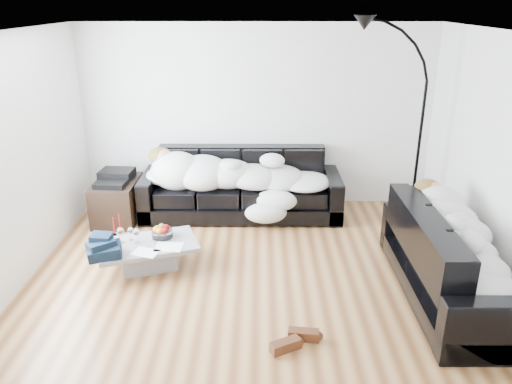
{
  "coord_description": "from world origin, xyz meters",
  "views": [
    {
      "loc": [
        0.04,
        -4.81,
        2.89
      ],
      "look_at": [
        0.0,
        0.3,
        0.9
      ],
      "focal_mm": 35.0,
      "sensor_mm": 36.0,
      "label": 1
    }
  ],
  "objects_px": {
    "sleeper_right": "(458,238)",
    "wine_glass_a": "(131,234)",
    "shoes": "(294,340)",
    "stereo": "(115,177)",
    "fruit_bowl": "(162,231)",
    "wine_glass_b": "(121,235)",
    "sleeper_back": "(241,172)",
    "floor_lamp": "(420,141)",
    "candle_left": "(114,227)",
    "candle_right": "(120,224)",
    "sofa_back": "(241,184)",
    "sofa_right": "(455,257)",
    "av_cabinet": "(118,200)",
    "wine_glass_c": "(137,236)",
    "coffee_table": "(148,256)"
  },
  "relations": [
    {
      "from": "sleeper_right",
      "to": "wine_glass_a",
      "type": "xyz_separation_m",
      "value": [
        -3.44,
        0.61,
        -0.26
      ]
    },
    {
      "from": "shoes",
      "to": "stereo",
      "type": "xyz_separation_m",
      "value": [
        -2.27,
        2.71,
        0.58
      ]
    },
    {
      "from": "fruit_bowl",
      "to": "wine_glass_b",
      "type": "distance_m",
      "value": 0.46
    },
    {
      "from": "sleeper_back",
      "to": "sleeper_right",
      "type": "relative_size",
      "value": 1.23
    },
    {
      "from": "floor_lamp",
      "to": "fruit_bowl",
      "type": "bearing_deg",
      "value": -173.16
    },
    {
      "from": "candle_left",
      "to": "stereo",
      "type": "height_order",
      "value": "stereo"
    },
    {
      "from": "candle_right",
      "to": "sofa_back",
      "type": "bearing_deg",
      "value": 43.2
    },
    {
      "from": "wine_glass_a",
      "to": "stereo",
      "type": "xyz_separation_m",
      "value": [
        -0.5,
        1.27,
        0.24
      ]
    },
    {
      "from": "candle_right",
      "to": "stereo",
      "type": "xyz_separation_m",
      "value": [
        -0.33,
        1.09,
        0.19
      ]
    },
    {
      "from": "sofa_back",
      "to": "sofa_right",
      "type": "xyz_separation_m",
      "value": [
        2.24,
        -2.08,
        -0.0
      ]
    },
    {
      "from": "av_cabinet",
      "to": "candle_right",
      "type": "bearing_deg",
      "value": -72.58
    },
    {
      "from": "sofa_right",
      "to": "av_cabinet",
      "type": "height_order",
      "value": "sofa_right"
    },
    {
      "from": "av_cabinet",
      "to": "wine_glass_c",
      "type": "bearing_deg",
      "value": -66.08
    },
    {
      "from": "wine_glass_b",
      "to": "floor_lamp",
      "type": "height_order",
      "value": "floor_lamp"
    },
    {
      "from": "coffee_table",
      "to": "candle_right",
      "type": "xyz_separation_m",
      "value": [
        -0.37,
        0.26,
        0.28
      ]
    },
    {
      "from": "wine_glass_a",
      "to": "candle_right",
      "type": "height_order",
      "value": "candle_right"
    },
    {
      "from": "wine_glass_b",
      "to": "floor_lamp",
      "type": "distance_m",
      "value": 3.87
    },
    {
      "from": "stereo",
      "to": "fruit_bowl",
      "type": "bearing_deg",
      "value": -50.0
    },
    {
      "from": "av_cabinet",
      "to": "stereo",
      "type": "height_order",
      "value": "stereo"
    },
    {
      "from": "sofa_right",
      "to": "candle_left",
      "type": "xyz_separation_m",
      "value": [
        -3.66,
        0.73,
        -0.02
      ]
    },
    {
      "from": "sofa_back",
      "to": "stereo",
      "type": "relative_size",
      "value": 6.3
    },
    {
      "from": "stereo",
      "to": "sofa_right",
      "type": "bearing_deg",
      "value": -20.71
    },
    {
      "from": "av_cabinet",
      "to": "fruit_bowl",
      "type": "bearing_deg",
      "value": -54.39
    },
    {
      "from": "coffee_table",
      "to": "wine_glass_a",
      "type": "relative_size",
      "value": 7.08
    },
    {
      "from": "sofa_back",
      "to": "sleeper_back",
      "type": "xyz_separation_m",
      "value": [
        0.0,
        -0.05,
        0.2
      ]
    },
    {
      "from": "sofa_back",
      "to": "av_cabinet",
      "type": "xyz_separation_m",
      "value": [
        -1.7,
        -0.2,
        -0.17
      ]
    },
    {
      "from": "wine_glass_c",
      "to": "floor_lamp",
      "type": "height_order",
      "value": "floor_lamp"
    },
    {
      "from": "coffee_table",
      "to": "candle_right",
      "type": "bearing_deg",
      "value": 144.49
    },
    {
      "from": "candle_right",
      "to": "sleeper_right",
      "type": "bearing_deg",
      "value": -12.41
    },
    {
      "from": "sleeper_back",
      "to": "candle_left",
      "type": "xyz_separation_m",
      "value": [
        -1.42,
        -1.3,
        -0.23
      ]
    },
    {
      "from": "wine_glass_c",
      "to": "candle_right",
      "type": "height_order",
      "value": "candle_right"
    },
    {
      "from": "wine_glass_a",
      "to": "floor_lamp",
      "type": "relative_size",
      "value": 0.06
    },
    {
      "from": "wine_glass_b",
      "to": "candle_left",
      "type": "bearing_deg",
      "value": 124.89
    },
    {
      "from": "wine_glass_c",
      "to": "wine_glass_a",
      "type": "bearing_deg",
      "value": 137.18
    },
    {
      "from": "shoes",
      "to": "wine_glass_b",
      "type": "bearing_deg",
      "value": 127.8
    },
    {
      "from": "sofa_right",
      "to": "wine_glass_c",
      "type": "bearing_deg",
      "value": 80.97
    },
    {
      "from": "sleeper_back",
      "to": "candle_left",
      "type": "distance_m",
      "value": 1.94
    },
    {
      "from": "sofa_right",
      "to": "shoes",
      "type": "xyz_separation_m",
      "value": [
        -1.67,
        -0.82,
        -0.4
      ]
    },
    {
      "from": "sofa_back",
      "to": "shoes",
      "type": "bearing_deg",
      "value": -78.92
    },
    {
      "from": "wine_glass_c",
      "to": "shoes",
      "type": "bearing_deg",
      "value": -38.81
    },
    {
      "from": "sleeper_right",
      "to": "sofa_back",
      "type": "bearing_deg",
      "value": 47.07
    },
    {
      "from": "fruit_bowl",
      "to": "candle_right",
      "type": "relative_size",
      "value": 1.02
    },
    {
      "from": "sofa_right",
      "to": "av_cabinet",
      "type": "distance_m",
      "value": 4.37
    },
    {
      "from": "sofa_right",
      "to": "coffee_table",
      "type": "xyz_separation_m",
      "value": [
        -3.24,
        0.53,
        -0.29
      ]
    },
    {
      "from": "sleeper_right",
      "to": "coffee_table",
      "type": "relative_size",
      "value": 1.75
    },
    {
      "from": "wine_glass_b",
      "to": "coffee_table",
      "type": "bearing_deg",
      "value": -3.5
    },
    {
      "from": "fruit_bowl",
      "to": "av_cabinet",
      "type": "bearing_deg",
      "value": 125.16
    },
    {
      "from": "sofa_right",
      "to": "coffee_table",
      "type": "relative_size",
      "value": 2.04
    },
    {
      "from": "coffee_table",
      "to": "fruit_bowl",
      "type": "bearing_deg",
      "value": 47.75
    },
    {
      "from": "sleeper_right",
      "to": "coffee_table",
      "type": "bearing_deg",
      "value": 80.69
    }
  ]
}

